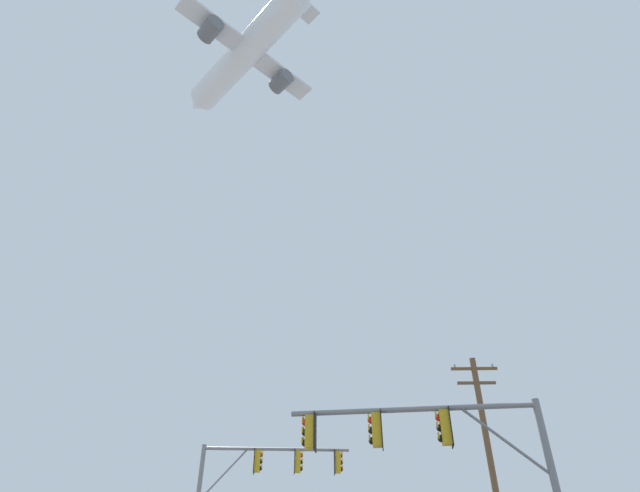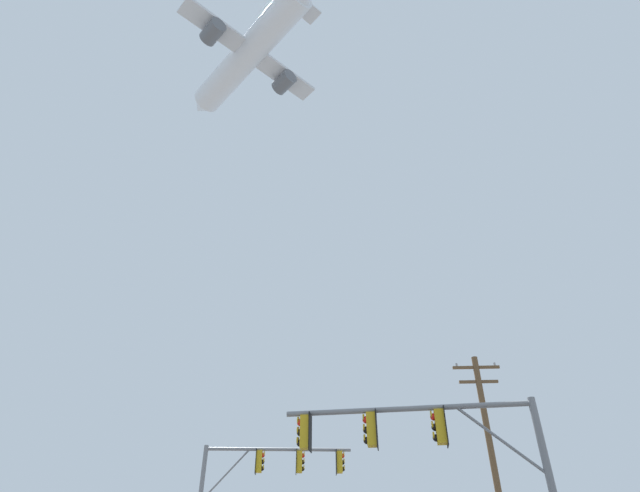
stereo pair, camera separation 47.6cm
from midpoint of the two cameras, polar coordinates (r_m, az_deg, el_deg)
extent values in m
cylinder|color=slate|center=(15.17, 10.59, -17.62)|extent=(6.82, 0.88, 0.15)
cylinder|color=slate|center=(15.20, 20.55, -19.75)|extent=(2.10, 0.30, 1.88)
cube|color=gold|center=(15.24, -0.72, -20.27)|extent=(0.29, 0.35, 0.90)
cylinder|color=gold|center=(15.37, -0.71, -18.43)|extent=(0.05, 0.05, 0.12)
cube|color=black|center=(15.21, -0.17, -20.25)|extent=(0.07, 0.46, 1.04)
sphere|color=red|center=(15.33, -1.28, -19.31)|extent=(0.20, 0.20, 0.20)
cylinder|color=gold|center=(15.35, -1.53, -19.10)|extent=(0.06, 0.21, 0.21)
sphere|color=black|center=(15.26, -1.29, -20.33)|extent=(0.20, 0.20, 0.20)
cylinder|color=gold|center=(15.28, -1.54, -20.11)|extent=(0.06, 0.21, 0.21)
sphere|color=black|center=(15.19, -1.31, -21.35)|extent=(0.20, 0.20, 0.20)
cylinder|color=gold|center=(15.22, -1.56, -21.14)|extent=(0.06, 0.21, 0.21)
cube|color=gold|center=(15.04, 6.81, -19.87)|extent=(0.29, 0.35, 0.90)
cylinder|color=gold|center=(15.18, 6.68, -18.01)|extent=(0.05, 0.05, 0.12)
cube|color=black|center=(15.04, 7.38, -19.83)|extent=(0.07, 0.46, 1.04)
sphere|color=red|center=(15.12, 6.16, -18.93)|extent=(0.20, 0.20, 0.20)
cylinder|color=gold|center=(15.14, 5.89, -18.73)|extent=(0.06, 0.21, 0.21)
sphere|color=black|center=(15.05, 6.23, -19.95)|extent=(0.20, 0.20, 0.20)
cylinder|color=gold|center=(15.07, 5.95, -19.75)|extent=(0.06, 0.21, 0.21)
sphere|color=black|center=(14.98, 6.30, -20.99)|extent=(0.20, 0.20, 0.20)
cylinder|color=gold|center=(15.00, 6.02, -20.79)|extent=(0.06, 0.21, 0.21)
cube|color=gold|center=(15.09, 14.36, -19.15)|extent=(0.29, 0.35, 0.90)
cylinder|color=gold|center=(15.22, 14.08, -17.31)|extent=(0.05, 0.05, 0.12)
cube|color=black|center=(15.10, 14.92, -19.09)|extent=(0.07, 0.46, 1.04)
sphere|color=red|center=(15.14, 13.64, -18.24)|extent=(0.20, 0.20, 0.20)
cylinder|color=gold|center=(15.15, 13.36, -18.05)|extent=(0.06, 0.21, 0.21)
sphere|color=black|center=(15.07, 13.79, -19.26)|extent=(0.20, 0.20, 0.20)
cylinder|color=gold|center=(15.08, 13.50, -19.07)|extent=(0.06, 0.21, 0.21)
sphere|color=black|center=(15.01, 13.95, -20.28)|extent=(0.20, 0.20, 0.20)
cylinder|color=gold|center=(15.02, 13.65, -20.09)|extent=(0.06, 0.21, 0.21)
cylinder|color=slate|center=(24.72, -4.10, -21.92)|extent=(6.53, 0.70, 0.15)
cylinder|color=slate|center=(24.70, -10.03, -24.11)|extent=(2.02, 0.25, 2.23)
cube|color=gold|center=(24.68, 2.80, -23.19)|extent=(0.29, 0.34, 0.90)
cylinder|color=gold|center=(24.78, 2.77, -22.03)|extent=(0.05, 0.05, 0.12)
cube|color=black|center=(24.67, 2.45, -23.19)|extent=(0.06, 0.46, 1.04)
sphere|color=red|center=(24.75, 3.14, -22.57)|extent=(0.20, 0.20, 0.20)
cylinder|color=gold|center=(24.77, 3.30, -22.43)|extent=(0.06, 0.21, 0.21)
sphere|color=black|center=(24.69, 3.17, -23.21)|extent=(0.20, 0.20, 0.20)
cylinder|color=gold|center=(24.71, 3.32, -23.07)|extent=(0.06, 0.21, 0.21)
sphere|color=black|center=(24.64, 3.19, -23.85)|extent=(0.20, 0.20, 0.20)
cylinder|color=gold|center=(24.66, 3.35, -23.71)|extent=(0.06, 0.21, 0.21)
cube|color=gold|center=(24.61, -1.75, -23.18)|extent=(0.29, 0.34, 0.90)
cylinder|color=gold|center=(24.71, -1.73, -22.02)|extent=(0.05, 0.05, 0.12)
cube|color=black|center=(24.61, -2.10, -23.17)|extent=(0.06, 0.46, 1.04)
sphere|color=red|center=(24.66, -1.37, -22.57)|extent=(0.20, 0.20, 0.20)
cylinder|color=gold|center=(24.67, -1.21, -22.43)|extent=(0.06, 0.21, 0.21)
sphere|color=black|center=(24.61, -1.38, -23.21)|extent=(0.20, 0.20, 0.20)
cylinder|color=gold|center=(24.62, -1.22, -23.07)|extent=(0.06, 0.21, 0.21)
sphere|color=black|center=(24.55, -1.39, -23.85)|extent=(0.20, 0.20, 0.20)
cylinder|color=gold|center=(24.57, -1.22, -23.71)|extent=(0.06, 0.21, 0.21)
cube|color=gold|center=(24.66, -6.30, -23.03)|extent=(0.29, 0.34, 0.90)
cylinder|color=gold|center=(24.76, -6.22, -21.88)|extent=(0.05, 0.05, 0.12)
cube|color=black|center=(24.67, -6.65, -23.02)|extent=(0.06, 0.46, 1.04)
sphere|color=red|center=(24.70, -5.89, -22.44)|extent=(0.20, 0.20, 0.20)
cylinder|color=gold|center=(24.71, -5.72, -22.31)|extent=(0.06, 0.21, 0.21)
sphere|color=black|center=(24.65, -5.93, -23.07)|extent=(0.20, 0.20, 0.20)
cylinder|color=gold|center=(24.66, -5.76, -22.94)|extent=(0.06, 0.21, 0.21)
sphere|color=black|center=(24.60, -5.97, -23.71)|extent=(0.20, 0.20, 0.20)
cylinder|color=gold|center=(24.60, -5.80, -23.58)|extent=(0.06, 0.21, 0.21)
cylinder|color=brown|center=(24.70, 19.77, -23.17)|extent=(0.28, 0.28, 10.50)
cube|color=brown|center=(25.88, 17.72, -12.92)|extent=(2.20, 0.12, 0.12)
cube|color=brown|center=(25.66, 17.99, -14.36)|extent=(1.80, 0.12, 0.12)
cylinder|color=gray|center=(25.71, 15.69, -12.83)|extent=(0.10, 0.10, 0.18)
cylinder|color=gray|center=(26.17, 19.62, -12.50)|extent=(0.10, 0.10, 0.18)
cylinder|color=white|center=(55.07, -7.80, 20.77)|extent=(13.50, 13.59, 2.89)
cone|color=white|center=(60.16, -12.96, 15.17)|extent=(3.35, 3.35, 2.75)
cube|color=silver|center=(54.49, -7.55, 20.81)|extent=(12.32, 12.22, 0.33)
cylinder|color=#595B60|center=(52.69, -11.73, 22.60)|extent=(2.68, 2.69, 1.63)
cylinder|color=#595B60|center=(55.19, -3.81, 17.97)|extent=(2.68, 2.69, 1.63)
cube|color=silver|center=(52.01, -2.65, 25.96)|extent=(5.00, 4.97, 0.18)
camera|label=1|loc=(0.24, -89.46, -0.37)|focal=28.35mm
camera|label=2|loc=(0.24, 90.54, 0.37)|focal=28.35mm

